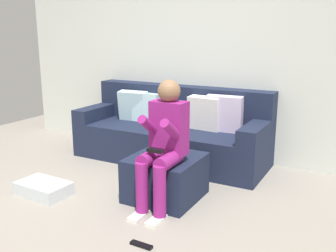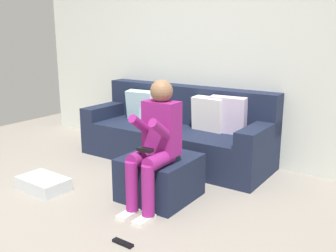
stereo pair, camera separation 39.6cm
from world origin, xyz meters
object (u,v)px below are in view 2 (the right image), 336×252
object	(u,v)px
person_seated	(155,141)
storage_bin	(43,183)
ottoman	(160,177)
remote_near_ottoman	(123,243)
couch_sectional	(178,132)

from	to	relation	value
person_seated	storage_bin	distance (m)	1.33
ottoman	remote_near_ottoman	xyz separation A→B (m)	(0.26, -0.84, -0.19)
couch_sectional	person_seated	distance (m)	1.38
person_seated	storage_bin	size ratio (longest dim) A/B	2.24
person_seated	remote_near_ottoman	distance (m)	0.92
person_seated	remote_near_ottoman	world-z (taller)	person_seated
couch_sectional	person_seated	size ratio (longest dim) A/B	2.04
ottoman	remote_near_ottoman	distance (m)	0.90
ottoman	person_seated	distance (m)	0.46
ottoman	storage_bin	world-z (taller)	ottoman
couch_sectional	ottoman	bearing A→B (deg)	-65.57
storage_bin	remote_near_ottoman	world-z (taller)	storage_bin
storage_bin	person_seated	bearing A→B (deg)	15.41
storage_bin	remote_near_ottoman	bearing A→B (deg)	-14.26
ottoman	storage_bin	xyz separation A→B (m)	(-1.08, -0.50, -0.14)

